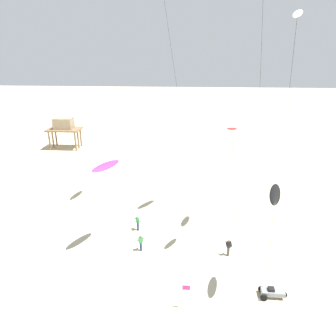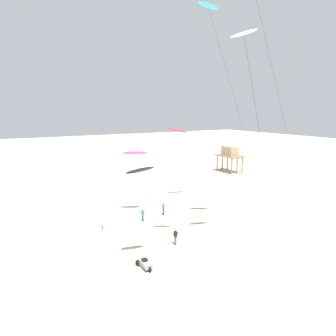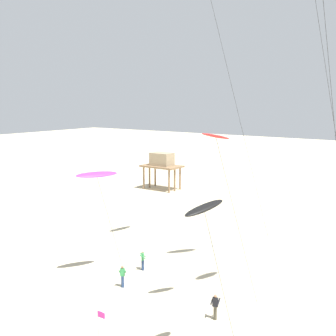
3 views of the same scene
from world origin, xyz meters
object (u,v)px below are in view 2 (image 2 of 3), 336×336
at_px(beach_buggy, 145,263).
at_px(kite_cyan, 209,8).
at_px(kite_red, 178,132).
at_px(kite_white, 244,36).
at_px(marker_flag, 102,231).
at_px(kite_purple, 135,153).
at_px(kite_flyer_furthest, 143,214).
at_px(stilt_house, 230,153).
at_px(kite_flyer_nearest, 175,237).
at_px(kite_flyer_middle, 163,208).
at_px(kite_black, 140,171).

bearing_deg(beach_buggy, kite_cyan, 125.04).
relative_size(kite_red, kite_white, 0.58).
bearing_deg(marker_flag, kite_purple, 134.61).
bearing_deg(kite_flyer_furthest, kite_purple, 171.50).
relative_size(kite_flyer_furthest, stilt_house, 0.28).
bearing_deg(kite_flyer_nearest, kite_cyan, 127.78).
xyz_separation_m(kite_purple, marker_flag, (6.86, -6.96, -6.62)).
height_order(kite_cyan, kite_flyer_middle, kite_cyan).
relative_size(kite_red, kite_flyer_nearest, 7.10).
relative_size(kite_cyan, kite_white, 1.28).
bearing_deg(kite_flyer_furthest, kite_red, 2.36).
xyz_separation_m(kite_red, beach_buggy, (3.10, -5.31, -10.94)).
bearing_deg(kite_flyer_nearest, kite_red, 128.05).
relative_size(kite_black, beach_buggy, 4.31).
bearing_deg(beach_buggy, marker_flag, -166.74).
distance_m(kite_red, kite_flyer_middle, 13.73).
bearing_deg(kite_black, kite_flyer_middle, 141.86).
bearing_deg(kite_flyer_middle, kite_flyer_nearest, -22.36).
relative_size(kite_flyer_middle, kite_flyer_furthest, 1.00).
bearing_deg(stilt_house, kite_black, -51.12).
bearing_deg(kite_red, kite_cyan, 127.76).
relative_size(kite_flyer_nearest, stilt_house, 0.28).
bearing_deg(kite_purple, kite_flyer_nearest, -3.32).
distance_m(kite_black, marker_flag, 9.20).
bearing_deg(kite_red, stilt_house, 131.08).
relative_size(kite_flyer_middle, marker_flag, 0.80).
distance_m(kite_black, kite_flyer_furthest, 13.38).
bearing_deg(kite_purple, beach_buggy, -21.98).
bearing_deg(kite_white, kite_flyer_furthest, -162.85).
bearing_deg(kite_flyer_middle, kite_cyan, 71.73).
bearing_deg(kite_cyan, beach_buggy, -54.96).
bearing_deg(kite_white, kite_red, -144.19).
bearing_deg(stilt_house, kite_purple, -62.23).
height_order(kite_black, stilt_house, kite_black).
height_order(kite_flyer_nearest, marker_flag, marker_flag).
relative_size(kite_cyan, kite_flyer_nearest, 15.68).
distance_m(kite_red, kite_white, 10.26).
bearing_deg(kite_white, marker_flag, -128.75).
height_order(kite_white, kite_purple, kite_white).
xyz_separation_m(kite_purple, kite_flyer_middle, (1.99, 2.97, -7.22)).
xyz_separation_m(kite_black, kite_flyer_nearest, (-1.91, 4.76, -7.60)).
bearing_deg(kite_red, kite_black, -66.33).
distance_m(kite_flyer_nearest, stilt_house, 40.20).
height_order(kite_flyer_nearest, beach_buggy, kite_flyer_nearest).
bearing_deg(beach_buggy, kite_flyer_nearest, 119.38).
bearing_deg(stilt_house, kite_flyer_nearest, -48.97).
relative_size(kite_flyer_furthest, marker_flag, 0.80).
height_order(kite_flyer_furthest, marker_flag, marker_flag).
relative_size(kite_purple, beach_buggy, 4.07).
relative_size(kite_white, kite_flyer_furthest, 12.24).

